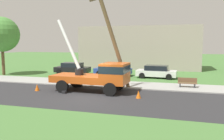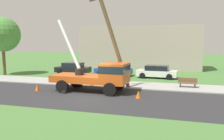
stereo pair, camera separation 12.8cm
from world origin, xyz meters
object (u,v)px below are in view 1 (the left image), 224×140
at_px(traffic_cone_behind, 37,87).
at_px(park_bench, 187,83).
at_px(parked_sedan_black, 72,68).
at_px(roadside_tree_near, 2,34).
at_px(leaning_utility_pole, 112,37).
at_px(parked_sedan_blue, 113,70).
at_px(parked_sedan_white, 156,72).
at_px(utility_truck, 100,74).
at_px(traffic_cone_ahead, 139,94).

distance_m(traffic_cone_behind, park_bench, 12.77).
bearing_deg(parked_sedan_black, roadside_tree_near, -157.84).
bearing_deg(parked_sedan_black, leaning_utility_pole, -47.20).
relative_size(leaning_utility_pole, parked_sedan_blue, 1.92).
bearing_deg(leaning_utility_pole, parked_sedan_white, 67.56).
bearing_deg(park_bench, utility_truck, -153.60).
bearing_deg(leaning_utility_pole, parked_sedan_black, 132.80).
xyz_separation_m(leaning_utility_pole, park_bench, (6.15, 2.18, -3.96)).
height_order(parked_sedan_black, parked_sedan_blue, same).
distance_m(parked_sedan_black, park_bench, 14.99).
relative_size(parked_sedan_blue, roadside_tree_near, 0.64).
xyz_separation_m(traffic_cone_ahead, parked_sedan_black, (-10.22, 10.78, 0.43)).
xyz_separation_m(leaning_utility_pole, parked_sedan_blue, (-2.17, 8.01, -3.71)).
distance_m(parked_sedan_black, parked_sedan_white, 10.67).
bearing_deg(leaning_utility_pole, traffic_cone_behind, -158.61).
bearing_deg(traffic_cone_behind, parked_sedan_blue, 70.51).
height_order(utility_truck, traffic_cone_behind, utility_truck).
height_order(parked_sedan_black, roadside_tree_near, roadside_tree_near).
xyz_separation_m(utility_truck, parked_sedan_white, (3.79, 8.66, -0.70)).
height_order(traffic_cone_ahead, parked_sedan_black, parked_sedan_black).
xyz_separation_m(park_bench, roadside_tree_near, (-21.52, 2.83, 4.48)).
height_order(parked_sedan_blue, parked_sedan_white, same).
height_order(traffic_cone_behind, parked_sedan_white, parked_sedan_white).
relative_size(traffic_cone_behind, parked_sedan_white, 0.12).
xyz_separation_m(parked_sedan_black, roadside_tree_near, (-7.79, -3.17, 4.23)).
height_order(traffic_cone_behind, parked_sedan_black, parked_sedan_black).
height_order(parked_sedan_blue, park_bench, parked_sedan_blue).
relative_size(leaning_utility_pole, traffic_cone_behind, 15.42).
bearing_deg(parked_sedan_blue, parked_sedan_white, -6.35).
bearing_deg(utility_truck, leaning_utility_pole, 59.75).
distance_m(parked_sedan_blue, parked_sedan_white, 5.27).
bearing_deg(traffic_cone_ahead, roadside_tree_near, 157.11).
bearing_deg(roadside_tree_near, leaning_utility_pole, -18.05).
height_order(traffic_cone_ahead, parked_sedan_blue, parked_sedan_blue).
bearing_deg(park_bench, traffic_cone_behind, -159.58).
bearing_deg(traffic_cone_behind, utility_truck, 11.55).
distance_m(traffic_cone_ahead, parked_sedan_white, 10.04).
bearing_deg(utility_truck, roadside_tree_near, 156.91).
distance_m(traffic_cone_behind, parked_sedan_blue, 10.91).
distance_m(traffic_cone_ahead, parked_sedan_blue, 11.65).
distance_m(parked_sedan_blue, roadside_tree_near, 14.18).
xyz_separation_m(utility_truck, parked_sedan_blue, (-1.45, 9.24, -0.70)).
distance_m(parked_sedan_blue, park_bench, 10.16).
relative_size(utility_truck, parked_sedan_black, 1.51).
distance_m(leaning_utility_pole, traffic_cone_behind, 7.49).
xyz_separation_m(leaning_utility_pole, roadside_tree_near, (-15.36, 5.01, 0.52)).
bearing_deg(leaning_utility_pole, utility_truck, -120.25).
bearing_deg(parked_sedan_white, parked_sedan_black, 175.93).
bearing_deg(parked_sedan_black, parked_sedan_white, -4.07).
height_order(parked_sedan_white, park_bench, parked_sedan_white).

